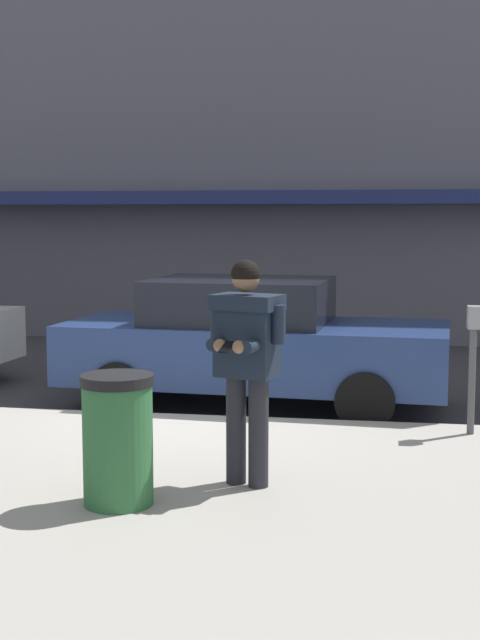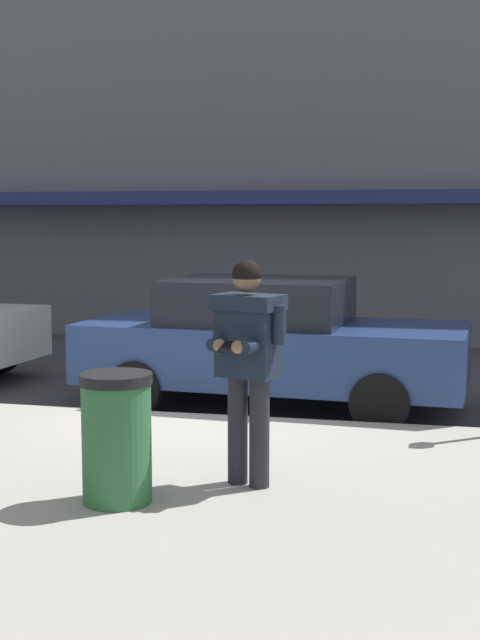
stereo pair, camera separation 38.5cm
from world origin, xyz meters
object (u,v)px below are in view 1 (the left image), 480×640
parked_sedan_mid (252,342)px  parking_meter (473,351)px  trash_bin (118,439)px  man_texting_on_phone (247,348)px

parked_sedan_mid → parking_meter: 2.85m
parked_sedan_mid → trash_bin: bearing=-95.2°
parked_sedan_mid → man_texting_on_phone: bearing=-82.0°
parked_sedan_mid → parking_meter: parked_sedan_mid is taller
trash_bin → parked_sedan_mid: bearing=84.8°
parked_sedan_mid → parking_meter: (2.42, -1.51, 0.18)m
man_texting_on_phone → parking_meter: (1.92, 2.02, -0.28)m
man_texting_on_phone → parked_sedan_mid: bearing=98.0°
man_texting_on_phone → trash_bin: 1.23m
man_texting_on_phone → parking_meter: size_ratio=1.42×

